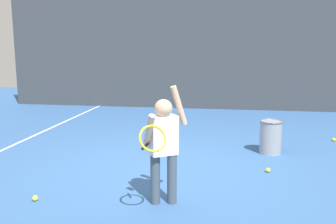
{
  "coord_description": "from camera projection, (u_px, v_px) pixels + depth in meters",
  "views": [
    {
      "loc": [
        0.96,
        -5.1,
        1.76
      ],
      "look_at": [
        0.14,
        0.0,
        0.85
      ],
      "focal_mm": 39.13,
      "sensor_mm": 36.0,
      "label": 1
    }
  ],
  "objects": [
    {
      "name": "tennis_ball_2",
      "position": [
        35.0,
        198.0,
        4.26
      ],
      "size": [
        0.07,
        0.07,
        0.07
      ],
      "primitive_type": "sphere",
      "color": "#CCE033",
      "rests_on": "ground"
    },
    {
      "name": "ground_plane",
      "position": [
        158.0,
        168.0,
        5.41
      ],
      "size": [
        20.0,
        20.0,
        0.0
      ],
      "primitive_type": "plane",
      "color": "#335B93"
    },
    {
      "name": "tennis_ball_0",
      "position": [
        268.0,
        170.0,
        5.23
      ],
      "size": [
        0.07,
        0.07,
        0.07
      ],
      "primitive_type": "sphere",
      "color": "#CCE033",
      "rests_on": "ground"
    },
    {
      "name": "court_line_sideline",
      "position": [
        18.0,
        143.0,
        6.83
      ],
      "size": [
        0.05,
        9.0,
        0.0
      ],
      "primitive_type": "cube",
      "color": "white",
      "rests_on": "ground"
    },
    {
      "name": "tennis_ball_1",
      "position": [
        334.0,
        140.0,
        6.96
      ],
      "size": [
        0.07,
        0.07,
        0.07
      ],
      "primitive_type": "sphere",
      "color": "#CCE033",
      "rests_on": "ground"
    },
    {
      "name": "ball_hopper",
      "position": [
        271.0,
        137.0,
        6.13
      ],
      "size": [
        0.38,
        0.38,
        0.56
      ],
      "color": "gray",
      "rests_on": "ground"
    },
    {
      "name": "tennis_player",
      "position": [
        163.0,
        142.0,
        4.06
      ],
      "size": [
        0.5,
        0.83,
        1.35
      ],
      "rotation": [
        0.0,
        0.0,
        0.55
      ],
      "color": "#3F4C59",
      "rests_on": "ground"
    },
    {
      "name": "fence_post_0",
      "position": [
        21.0,
        47.0,
        11.34
      ],
      "size": [
        0.09,
        0.09,
        3.58
      ],
      "primitive_type": "cylinder",
      "color": "slate",
      "rests_on": "ground"
    },
    {
      "name": "back_fence_windscreen",
      "position": [
        194.0,
        49.0,
        10.45
      ],
      "size": [
        11.08,
        0.08,
        3.43
      ],
      "primitive_type": "cube",
      "color": "#383D42",
      "rests_on": "ground"
    },
    {
      "name": "fence_post_1",
      "position": [
        194.0,
        46.0,
        10.49
      ],
      "size": [
        0.09,
        0.09,
        3.58
      ],
      "primitive_type": "cylinder",
      "color": "slate",
      "rests_on": "ground"
    }
  ]
}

